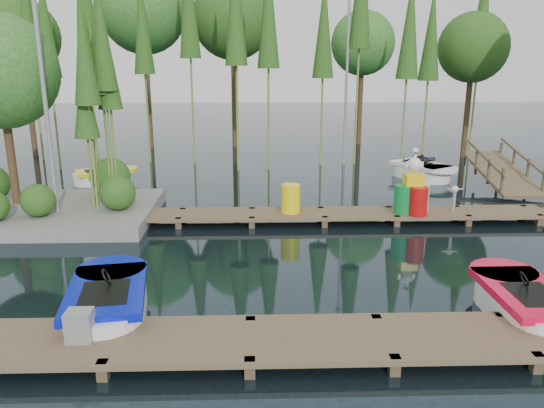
{
  "coord_description": "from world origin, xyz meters",
  "views": [
    {
      "loc": [
        0.12,
        -12.02,
        4.56
      ],
      "look_at": [
        0.5,
        0.5,
        1.1
      ],
      "focal_mm": 35.0,
      "sensor_mm": 36.0,
      "label": 1
    }
  ],
  "objects_px": {
    "boat_yellow_far": "(104,176)",
    "utility_cabinet": "(80,326)",
    "yellow_barrel": "(291,198)",
    "drum_cluster": "(414,194)",
    "boat_red": "(524,304)",
    "boat_blue": "(108,303)",
    "island": "(28,108)"
  },
  "relations": [
    {
      "from": "boat_yellow_far",
      "to": "utility_cabinet",
      "type": "height_order",
      "value": "boat_yellow_far"
    },
    {
      "from": "yellow_barrel",
      "to": "drum_cluster",
      "type": "xyz_separation_m",
      "value": [
        3.48,
        -0.15,
        0.14
      ]
    },
    {
      "from": "boat_red",
      "to": "yellow_barrel",
      "type": "relative_size",
      "value": 3.43
    },
    {
      "from": "utility_cabinet",
      "to": "yellow_barrel",
      "type": "relative_size",
      "value": 0.61
    },
    {
      "from": "boat_red",
      "to": "drum_cluster",
      "type": "bearing_deg",
      "value": 93.08
    },
    {
      "from": "boat_red",
      "to": "utility_cabinet",
      "type": "xyz_separation_m",
      "value": [
        -7.58,
        -1.09,
        0.28
      ]
    },
    {
      "from": "boat_blue",
      "to": "boat_red",
      "type": "distance_m",
      "value": 7.52
    },
    {
      "from": "boat_blue",
      "to": "drum_cluster",
      "type": "relative_size",
      "value": 1.68
    },
    {
      "from": "utility_cabinet",
      "to": "yellow_barrel",
      "type": "bearing_deg",
      "value": 61.93
    },
    {
      "from": "boat_blue",
      "to": "yellow_barrel",
      "type": "distance_m",
      "value": 6.79
    },
    {
      "from": "boat_yellow_far",
      "to": "yellow_barrel",
      "type": "distance_m",
      "value": 8.5
    },
    {
      "from": "drum_cluster",
      "to": "boat_blue",
      "type": "bearing_deg",
      "value": -142.19
    },
    {
      "from": "boat_yellow_far",
      "to": "utility_cabinet",
      "type": "distance_m",
      "value": 12.55
    },
    {
      "from": "drum_cluster",
      "to": "island",
      "type": "bearing_deg",
      "value": 175.06
    },
    {
      "from": "boat_red",
      "to": "boat_blue",
      "type": "bearing_deg",
      "value": 177.75
    },
    {
      "from": "island",
      "to": "yellow_barrel",
      "type": "xyz_separation_m",
      "value": [
        7.39,
        -0.79,
        -2.48
      ]
    },
    {
      "from": "utility_cabinet",
      "to": "drum_cluster",
      "type": "bearing_deg",
      "value": 43.54
    },
    {
      "from": "utility_cabinet",
      "to": "boat_red",
      "type": "bearing_deg",
      "value": 8.16
    },
    {
      "from": "island",
      "to": "boat_yellow_far",
      "type": "height_order",
      "value": "island"
    },
    {
      "from": "island",
      "to": "drum_cluster",
      "type": "relative_size",
      "value": 3.64
    },
    {
      "from": "island",
      "to": "boat_red",
      "type": "xyz_separation_m",
      "value": [
        11.23,
        -6.7,
        -2.91
      ]
    },
    {
      "from": "boat_yellow_far",
      "to": "drum_cluster",
      "type": "height_order",
      "value": "drum_cluster"
    },
    {
      "from": "island",
      "to": "utility_cabinet",
      "type": "relative_size",
      "value": 13.74
    },
    {
      "from": "island",
      "to": "boat_red",
      "type": "distance_m",
      "value": 13.4
    },
    {
      "from": "boat_blue",
      "to": "boat_red",
      "type": "height_order",
      "value": "boat_blue"
    },
    {
      "from": "boat_blue",
      "to": "drum_cluster",
      "type": "bearing_deg",
      "value": 28.57
    },
    {
      "from": "utility_cabinet",
      "to": "island",
      "type": "bearing_deg",
      "value": 115.14
    },
    {
      "from": "boat_red",
      "to": "drum_cluster",
      "type": "height_order",
      "value": "drum_cluster"
    },
    {
      "from": "island",
      "to": "boat_blue",
      "type": "bearing_deg",
      "value": -60.16
    },
    {
      "from": "boat_blue",
      "to": "yellow_barrel",
      "type": "relative_size",
      "value": 3.85
    },
    {
      "from": "drum_cluster",
      "to": "utility_cabinet",
      "type": "bearing_deg",
      "value": -136.46
    },
    {
      "from": "yellow_barrel",
      "to": "boat_red",
      "type": "bearing_deg",
      "value": -56.97
    }
  ]
}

